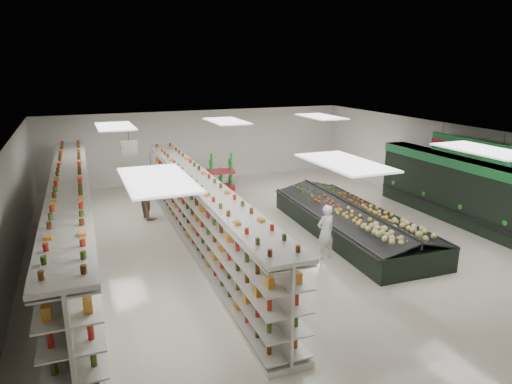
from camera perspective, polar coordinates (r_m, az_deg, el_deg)
name	(u,v)px	position (r m, az deg, el deg)	size (l,w,h in m)	color
floor	(269,237)	(14.29, 1.64, -5.66)	(16.00, 16.00, 0.00)	beige
ceiling	(270,135)	(13.46, 1.74, 7.14)	(14.00, 16.00, 0.02)	white
wall_back	(200,146)	(21.19, -7.03, 5.79)	(14.00, 0.02, 3.20)	white
wall_front	(489,321)	(7.68, 27.10, -14.12)	(14.00, 0.02, 3.20)	white
wall_left	(10,215)	(12.81, -28.39, -2.57)	(0.02, 16.00, 3.20)	white
wall_right	(449,169)	(17.72, 22.95, 2.71)	(0.02, 16.00, 3.20)	white
produce_wall_case	(471,190)	(16.46, 25.26, 0.24)	(0.93, 8.00, 2.20)	black
aisle_sign_near	(151,176)	(10.59, -12.95, 1.92)	(0.52, 0.06, 0.75)	white
aisle_sign_far	(129,147)	(14.48, -15.56, 5.38)	(0.52, 0.06, 0.75)	white
hortifruti_banner	(470,148)	(15.97, 25.14, 5.02)	(0.12, 3.20, 0.95)	#1E7136
gondola_left	(74,224)	(13.33, -21.84, -3.69)	(1.20, 13.04, 2.26)	silver
gondola_center	(201,217)	(13.21, -6.85, -3.15)	(1.03, 12.07, 2.09)	silver
produce_island	(351,220)	(14.69, 11.75, -3.48)	(2.73, 6.85, 1.01)	black
soda_endcap	(221,173)	(19.56, -4.42, 2.39)	(1.28, 0.98, 1.48)	#AD131C
shopper_main	(326,232)	(12.67, 8.69, -4.96)	(0.56, 0.37, 1.54)	white
shopper_background	(148,193)	(16.22, -13.30, -0.08)	(0.88, 0.54, 1.82)	tan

